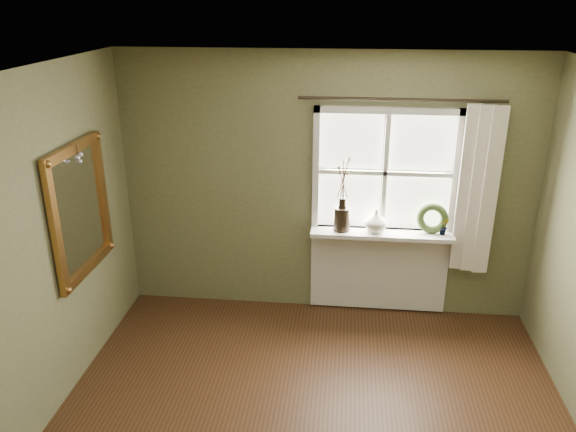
% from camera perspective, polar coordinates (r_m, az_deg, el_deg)
% --- Properties ---
extents(ceiling, '(4.50, 4.50, 0.00)m').
position_cam_1_polar(ceiling, '(2.94, 2.52, 12.81)').
color(ceiling, silver).
rests_on(ceiling, ground).
extents(wall_back, '(4.00, 0.10, 2.60)m').
position_cam_1_polar(wall_back, '(5.49, 3.91, 3.01)').
color(wall_back, '#656743').
rests_on(wall_back, ground).
extents(window_frame, '(1.36, 0.06, 1.24)m').
position_cam_1_polar(window_frame, '(5.38, 9.80, 4.35)').
color(window_frame, silver).
rests_on(window_frame, wall_back).
extents(window_sill, '(1.36, 0.26, 0.04)m').
position_cam_1_polar(window_sill, '(5.48, 9.48, -1.79)').
color(window_sill, silver).
rests_on(window_sill, wall_back).
extents(window_apron, '(1.36, 0.04, 0.88)m').
position_cam_1_polar(window_apron, '(5.76, 9.16, -5.37)').
color(window_apron, silver).
rests_on(window_apron, ground).
extents(dark_jug, '(0.19, 0.19, 0.23)m').
position_cam_1_polar(dark_jug, '(5.41, 5.49, -0.31)').
color(dark_jug, black).
rests_on(dark_jug, window_sill).
extents(cream_vase, '(0.26, 0.26, 0.22)m').
position_cam_1_polar(cream_vase, '(5.42, 8.92, -0.49)').
color(cream_vase, beige).
rests_on(cream_vase, window_sill).
extents(wreath, '(0.31, 0.17, 0.30)m').
position_cam_1_polar(wreath, '(5.51, 14.42, -0.54)').
color(wreath, '#2D3F1C').
rests_on(wreath, window_sill).
extents(potted_plant_left, '(0.10, 0.08, 0.16)m').
position_cam_1_polar(potted_plant_left, '(5.43, 5.08, -0.64)').
color(potted_plant_left, '#2D3F1C').
rests_on(potted_plant_left, window_sill).
extents(potted_plant_right, '(0.10, 0.09, 0.17)m').
position_cam_1_polar(potted_plant_right, '(5.51, 15.57, -1.02)').
color(potted_plant_right, '#2D3F1C').
rests_on(potted_plant_right, window_sill).
extents(curtain, '(0.36, 0.12, 1.59)m').
position_cam_1_polar(curtain, '(5.44, 18.63, 2.44)').
color(curtain, beige).
rests_on(curtain, wall_back).
extents(curtain_rod, '(1.84, 0.03, 0.03)m').
position_cam_1_polar(curtain_rod, '(5.17, 11.46, 11.53)').
color(curtain_rod, black).
rests_on(curtain_rod, wall_back).
extents(gilt_mirror, '(0.10, 0.93, 1.11)m').
position_cam_1_polar(gilt_mirror, '(4.89, -20.35, 0.63)').
color(gilt_mirror, white).
rests_on(gilt_mirror, wall_left).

